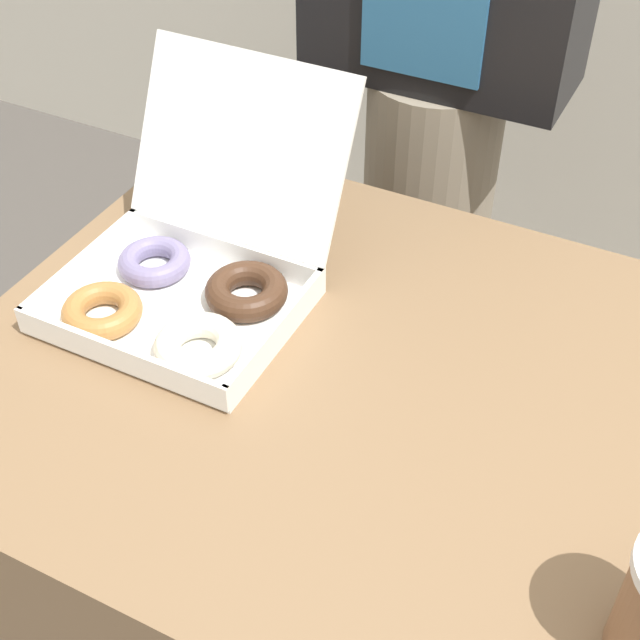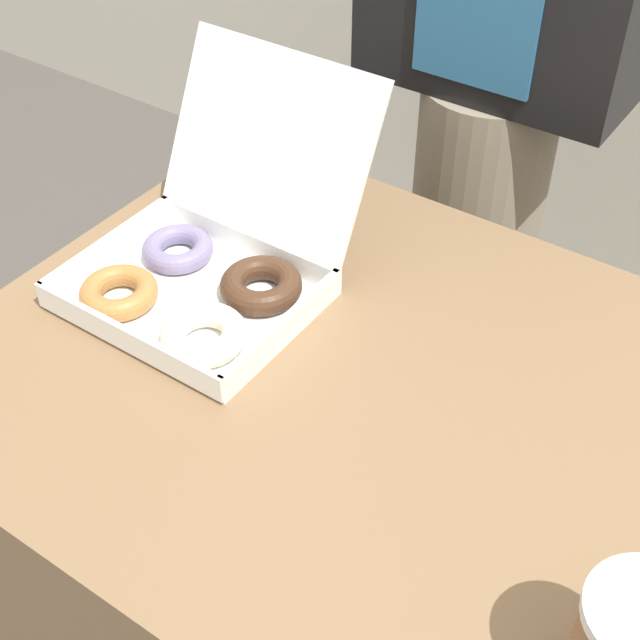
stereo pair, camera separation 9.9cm
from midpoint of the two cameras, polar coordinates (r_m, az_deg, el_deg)
table at (r=1.35m, az=4.37°, el=-15.60°), size 0.97×0.75×0.77m
donut_box at (r=1.14m, az=-4.79°, el=3.34°), size 0.30×0.36×0.26m
person_customer at (r=1.57m, az=13.25°, el=16.37°), size 0.45×0.25×1.61m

